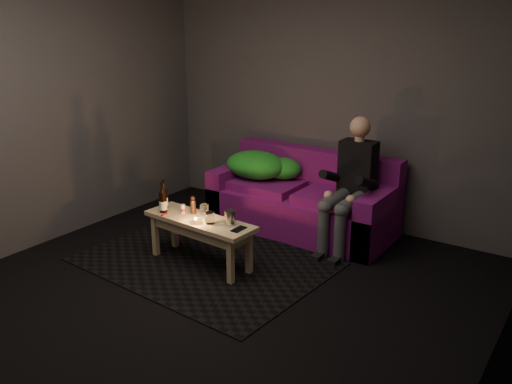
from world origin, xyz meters
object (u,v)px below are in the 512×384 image
sofa (304,202)px  person (350,182)px  beer_bottle_b (163,201)px  steel_cup (230,218)px  beer_bottle_a (164,198)px  coffee_table (200,227)px

sofa → person: size_ratio=1.50×
beer_bottle_b → steel_cup: 0.69m
sofa → beer_bottle_b: sofa is taller
person → beer_bottle_a: (-1.33, -1.07, -0.11)m
beer_bottle_a → steel_cup: bearing=0.1°
coffee_table → beer_bottle_a: bearing=176.1°
beer_bottle_a → beer_bottle_b: bearing=-51.8°
coffee_table → steel_cup: 0.34m
person → coffee_table: person is taller
coffee_table → beer_bottle_a: (-0.44, 0.03, 0.17)m
person → coffee_table: size_ratio=1.14×
beer_bottle_a → coffee_table: bearing=-3.9°
beer_bottle_a → beer_bottle_b: 0.11m
steel_cup → sofa: bearing=89.0°
sofa → beer_bottle_b: size_ratio=6.66×
sofa → coffee_table: sofa is taller
beer_bottle_b → steel_cup: size_ratio=2.14×
sofa → coffee_table: (-0.33, -1.25, 0.07)m
beer_bottle_b → steel_cup: beer_bottle_b is taller
sofa → beer_bottle_b: bearing=-118.3°
sofa → coffee_table: bearing=-104.8°
steel_cup → coffee_table: bearing=-174.3°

